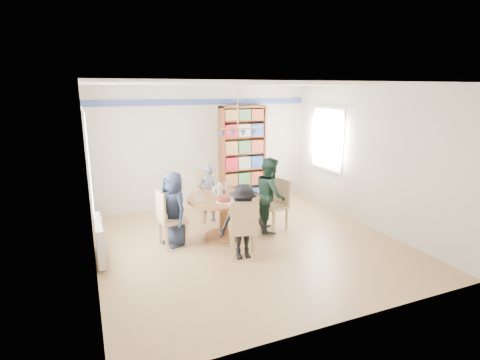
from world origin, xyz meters
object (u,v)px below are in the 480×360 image
radiator (100,239)px  person_right (270,195)px  bookshelf (243,156)px  dining_table (224,208)px  chair_near (244,227)px  person_left (174,209)px  person_far (208,194)px  person_near (243,222)px  chair_right (277,202)px  chair_far (207,192)px  chair_left (168,217)px

radiator → person_right: 3.07m
bookshelf → dining_table: bearing=-121.8°
chair_near → dining_table: bearing=87.9°
person_left → person_far: (0.88, 0.85, -0.05)m
dining_table → person_near: person_near is taller
person_near → chair_right: bearing=47.2°
person_near → bookshelf: 3.11m
chair_far → chair_near: bearing=-91.9°
chair_far → person_near: 2.02m
chair_right → person_right: 0.22m
chair_near → person_near: (0.02, 0.05, 0.07)m
radiator → chair_left: 1.12m
radiator → person_near: (2.10, -0.79, 0.25)m
chair_far → person_near: (-0.05, -2.02, 0.04)m
person_near → bookshelf: (1.19, 2.83, 0.51)m
radiator → bookshelf: size_ratio=0.44×
chair_right → bookshelf: 1.99m
person_right → person_near: 1.32m
person_left → dining_table: bearing=70.8°
chair_right → person_near: bearing=-139.8°
chair_right → person_far: 1.40m
person_left → person_near: person_left is taller
dining_table → person_right: bearing=-1.4°
radiator → chair_right: (3.20, 0.14, 0.19)m
chair_near → person_far: bearing=89.6°
dining_table → chair_far: chair_far is taller
chair_far → chair_near: size_ratio=1.06×
bookshelf → chair_left: bearing=-138.5°
person_right → person_far: (-0.95, 0.88, -0.11)m
dining_table → chair_near: 0.99m
radiator → person_left: (1.22, 0.16, 0.29)m
chair_near → person_right: person_right is taller
chair_right → person_far: bearing=141.7°
dining_table → person_far: 0.86m
dining_table → chair_left: size_ratio=1.33×
person_far → person_near: (0.00, -1.79, 0.01)m
person_far → person_left: bearing=33.4°
dining_table → chair_far: (0.03, 1.08, 0.01)m
person_far → bookshelf: bookshelf is taller
chair_far → chair_right: bearing=-46.4°
chair_near → person_left: bearing=130.9°
dining_table → bookshelf: size_ratio=0.58×
chair_left → person_near: bearing=-41.6°
bookshelf → person_left: bearing=-137.8°
radiator → bookshelf: bookshelf is taller
dining_table → person_near: bearing=-91.2°
bookshelf → chair_far: bearing=-144.7°
chair_far → person_right: (0.89, -1.10, 0.13)m
chair_left → chair_far: chair_far is taller
person_near → radiator: bearing=166.4°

